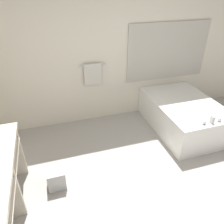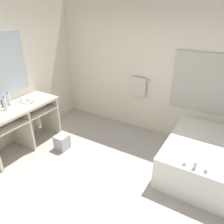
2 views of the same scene
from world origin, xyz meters
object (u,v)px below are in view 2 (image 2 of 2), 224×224
soap_dispenser (3,103)px  waste_bin (62,142)px  bathtub (202,155)px  water_bottle_1 (5,104)px  water_bottle_2 (9,99)px

soap_dispenser → waste_bin: size_ratio=0.57×
bathtub → soap_dispenser: soap_dispenser is taller
water_bottle_1 → soap_dispenser: water_bottle_1 is taller
bathtub → soap_dispenser: (-3.29, -1.19, 0.64)m
water_bottle_2 → soap_dispenser: (-0.04, -0.09, -0.05)m
water_bottle_1 → waste_bin: bearing=35.7°
bathtub → water_bottle_1: bearing=-158.4°
bathtub → soap_dispenser: bearing=-160.1°
bathtub → water_bottle_1: 3.46m
bathtub → waste_bin: (-2.43, -0.73, -0.17)m
bathtub → water_bottle_2: 3.50m
soap_dispenser → water_bottle_2: bearing=66.1°
bathtub → water_bottle_1: (-3.15, -1.25, 0.69)m
bathtub → soap_dispenser: size_ratio=9.86×
water_bottle_2 → waste_bin: (0.83, 0.37, -0.86)m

